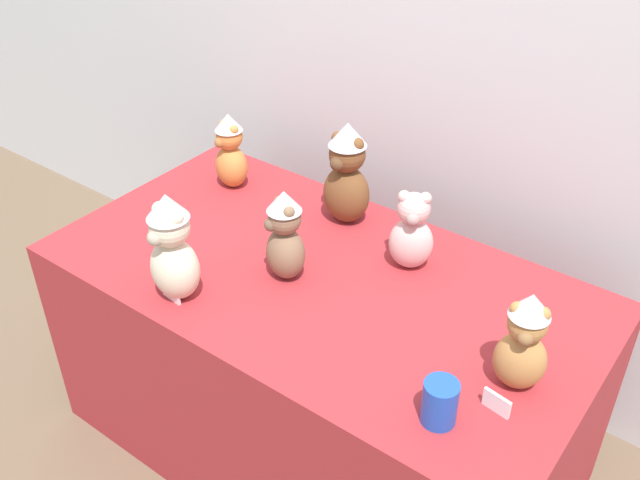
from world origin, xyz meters
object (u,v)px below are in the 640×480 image
Objects in this scene: teddy_bear_chestnut at (347,174)px; party_cup_blue at (440,402)px; display_table at (320,366)px; teddy_bear_cream at (172,248)px; teddy_bear_mocha at (285,236)px; teddy_bear_caramel at (524,342)px; teddy_bear_ginger at (230,151)px; teddy_bear_blush at (412,232)px.

teddy_bear_chestnut is 0.85m from party_cup_blue.
teddy_bear_cream reaches higher than display_table.
display_table is 5.70× the size of teddy_bear_mocha.
teddy_bear_chestnut is (-0.03, 0.34, 0.03)m from teddy_bear_mocha.
teddy_bear_cream is at bearing 177.09° from teddy_bear_caramel.
teddy_bear_cream is (0.28, -0.53, 0.03)m from teddy_bear_ginger.
teddy_bear_blush is 0.93× the size of teddy_bear_ginger.
teddy_bear_mocha is 1.12× the size of teddy_bear_blush.
teddy_bear_blush is 0.30m from teddy_bear_chestnut.
party_cup_blue is at bearing 8.34° from teddy_bear_mocha.
teddy_bear_caramel is 0.81m from teddy_bear_chestnut.
teddy_bear_caramel reaches higher than party_cup_blue.
teddy_bear_ginger is 2.40× the size of party_cup_blue.
teddy_bear_mocha is at bearing -142.84° from display_table.
teddy_bear_mocha is 0.34m from teddy_bear_chestnut.
teddy_bear_chestnut is 1.04× the size of teddy_bear_cream.
teddy_bear_mocha reaches higher than teddy_bear_ginger.
teddy_bear_chestnut reaches higher than teddy_bear_mocha.
teddy_bear_cream is (-0.26, -0.30, 0.52)m from display_table.
teddy_bear_cream is 2.91× the size of party_cup_blue.
teddy_bear_mocha is 0.65m from party_cup_blue.
teddy_bear_blush is at bearing 71.89° from teddy_bear_mocha.
party_cup_blue is (0.60, -0.21, -0.08)m from teddy_bear_mocha.
display_table is 0.76m from teddy_bear_ginger.
display_table is at bearing 64.79° from teddy_bear_mocha.
party_cup_blue is (0.64, -0.55, -0.11)m from teddy_bear_chestnut.
teddy_bear_chestnut is at bearing 139.17° from party_cup_blue.
teddy_bear_cream is at bearing -49.21° from teddy_bear_ginger.
teddy_bear_caramel is at bearing 20.67° from teddy_bear_cream.
teddy_bear_chestnut is (-0.29, 0.09, 0.05)m from teddy_bear_blush.
party_cup_blue is (-0.09, -0.21, -0.08)m from teddy_bear_caramel.
teddy_bear_caramel reaches higher than teddy_bear_blush.
party_cup_blue is (1.07, -0.50, -0.07)m from teddy_bear_ginger.
teddy_bear_chestnut reaches higher than display_table.
party_cup_blue is (0.35, -0.46, -0.06)m from teddy_bear_blush.
display_table is 0.54m from teddy_bear_blush.
teddy_bear_mocha is at bearing 160.71° from party_cup_blue.
display_table is 14.30× the size of party_cup_blue.
teddy_bear_ginger is (-0.54, 0.23, 0.49)m from display_table.
teddy_bear_blush is 0.58m from party_cup_blue.
party_cup_blue is at bearing -12.25° from teddy_bear_ginger.
teddy_bear_ginger is 0.83× the size of teddy_bear_cream.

